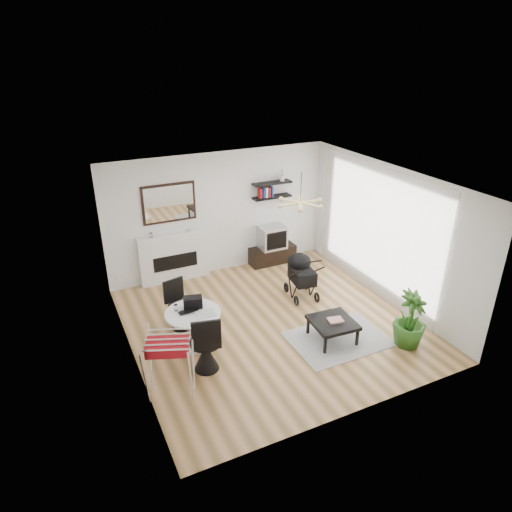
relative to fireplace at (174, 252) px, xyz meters
name	(u,v)px	position (x,y,z in m)	size (l,w,h in m)	color
floor	(271,323)	(1.10, -2.42, -0.69)	(5.00, 5.00, 0.00)	olive
ceiling	(274,181)	(1.10, -2.42, 2.01)	(5.00, 5.00, 0.00)	white
wall_back	(220,214)	(1.10, 0.08, 0.66)	(5.00, 5.00, 0.00)	white
wall_left	(126,288)	(-1.40, -2.42, 0.66)	(5.00, 5.00, 0.00)	white
wall_right	(387,234)	(3.60, -2.42, 0.66)	(5.00, 5.00, 0.00)	white
sheer_curtain	(376,231)	(3.50, -2.22, 0.66)	(0.04, 3.60, 2.60)	white
fireplace	(174,252)	(0.00, 0.00, 0.00)	(1.50, 0.17, 2.16)	white
shelf_lower	(272,197)	(2.31, -0.05, 0.91)	(0.90, 0.25, 0.04)	black
shelf_upper	(272,183)	(2.31, -0.05, 1.23)	(0.90, 0.25, 0.04)	black
pendant_lamp	(300,203)	(1.80, -2.12, 1.46)	(0.90, 0.90, 0.10)	tan
tv_console	(272,255)	(2.31, -0.12, -0.48)	(1.09, 0.38, 0.41)	black
crt_tv	(272,237)	(2.28, -0.13, -0.01)	(0.60, 0.52, 0.52)	#B7B7B9
dining_table	(194,324)	(-0.40, -2.49, -0.24)	(0.93, 0.93, 0.68)	white
laptop	(189,313)	(-0.46, -2.50, 0.01)	(0.33, 0.21, 0.03)	black
black_bag	(193,302)	(-0.34, -2.33, 0.09)	(0.31, 0.19, 0.19)	black
newspaper	(205,314)	(-0.23, -2.63, 0.00)	(0.32, 0.26, 0.01)	silver
drinking_glass	(176,308)	(-0.63, -2.31, 0.05)	(0.07, 0.07, 0.11)	white
chair_far	(180,313)	(-0.44, -1.81, -0.40)	(0.46, 0.47, 0.91)	black
chair_near	(206,352)	(-0.42, -3.15, -0.36)	(0.52, 0.53, 1.03)	black
drying_rack	(170,366)	(-1.08, -3.48, -0.16)	(0.86, 0.83, 1.01)	white
stroller	(301,277)	(2.12, -1.74, -0.26)	(0.60, 0.85, 0.99)	black
rug	(338,339)	(1.93, -3.37, -0.68)	(1.67, 1.20, 0.01)	#A3A3A3
coffee_table	(333,323)	(1.83, -3.33, -0.35)	(0.77, 0.77, 0.37)	black
magazines	(336,320)	(1.86, -3.35, -0.29)	(0.25, 0.20, 0.04)	#B9442E
potted_plant	(410,320)	(2.91, -4.00, -0.18)	(0.56, 0.56, 1.00)	#2B5E1A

